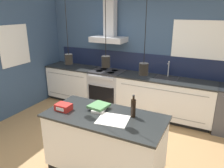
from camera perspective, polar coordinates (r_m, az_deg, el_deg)
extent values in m
plane|color=#A87F51|center=(3.94, -3.49, -16.80)|extent=(16.00, 16.00, 0.00)
cube|color=#354C6B|center=(5.15, 7.63, 7.59)|extent=(5.60, 0.06, 2.60)
cube|color=#141C38|center=(5.15, 7.40, 5.61)|extent=(4.42, 0.02, 0.43)
cube|color=white|center=(4.80, 22.01, 9.46)|extent=(1.12, 0.01, 0.96)
cube|color=black|center=(4.81, 22.02, 9.47)|extent=(1.04, 0.01, 0.88)
cube|color=#B5B5BA|center=(5.14, -0.91, 11.57)|extent=(0.80, 0.46, 0.12)
cube|color=#B5B5BA|center=(5.18, -0.46, 17.30)|extent=(0.26, 0.20, 0.90)
cylinder|color=black|center=(3.04, -11.87, 15.88)|extent=(0.01, 0.01, 0.89)
cylinder|color=black|center=(3.10, -11.23, 6.40)|extent=(0.11, 0.11, 0.14)
sphere|color=#F9D18C|center=(3.10, -11.23, 6.40)|extent=(0.06, 0.06, 0.06)
cylinder|color=black|center=(2.68, -1.71, 16.27)|extent=(0.01, 0.01, 0.85)
cylinder|color=black|center=(2.74, -1.61, 5.87)|extent=(0.11, 0.11, 0.14)
sphere|color=#F9D18C|center=(2.74, -1.61, 5.87)|extent=(0.06, 0.06, 0.06)
cylinder|color=black|center=(2.48, 8.82, 15.43)|extent=(0.01, 0.01, 0.89)
cylinder|color=black|center=(2.56, 8.25, 3.89)|extent=(0.11, 0.11, 0.14)
sphere|color=#F9D18C|center=(2.56, 8.25, 3.89)|extent=(0.06, 0.06, 0.06)
cube|color=#354C6B|center=(5.42, -22.84, 6.85)|extent=(0.06, 3.80, 2.60)
cube|color=white|center=(5.25, -24.10, 9.13)|extent=(0.01, 0.76, 0.88)
cube|color=black|center=(5.26, -24.16, 9.13)|extent=(0.01, 0.68, 0.80)
cube|color=black|center=(6.03, -9.66, -3.28)|extent=(1.22, 0.56, 0.09)
cube|color=white|center=(5.86, -10.07, 0.61)|extent=(1.25, 0.62, 0.79)
cube|color=gray|center=(5.54, -12.14, 2.39)|extent=(1.10, 0.01, 0.01)
cube|color=gray|center=(5.72, -11.76, -2.90)|extent=(1.10, 0.01, 0.01)
cube|color=#232626|center=(5.75, -10.30, 4.49)|extent=(1.28, 0.64, 0.03)
cube|color=black|center=(5.10, 13.20, -7.85)|extent=(1.97, 0.56, 0.09)
cube|color=white|center=(4.89, 13.49, -3.39)|extent=(2.03, 0.62, 0.79)
cube|color=gray|center=(4.50, 12.81, -1.52)|extent=(1.78, 0.01, 0.01)
cube|color=gray|center=(4.72, 12.33, -7.79)|extent=(1.78, 0.01, 0.01)
cube|color=#232626|center=(4.75, 13.87, 1.19)|extent=(2.05, 0.64, 0.03)
cube|color=#262628|center=(4.80, 14.02, 1.48)|extent=(0.48, 0.34, 0.01)
cylinder|color=#B5B5BA|center=(4.87, 14.52, 3.77)|extent=(0.02, 0.02, 0.33)
sphere|color=#B5B5BA|center=(4.83, 14.68, 5.65)|extent=(0.03, 0.03, 0.03)
cylinder|color=#B5B5BA|center=(4.78, 14.51, 5.28)|extent=(0.02, 0.12, 0.02)
cube|color=#B5B5BA|center=(5.36, -1.24, -1.42)|extent=(0.77, 0.62, 0.87)
cube|color=black|center=(5.11, -2.90, -2.89)|extent=(0.66, 0.02, 0.44)
cylinder|color=#B5B5BA|center=(5.01, -3.06, -0.53)|extent=(0.58, 0.02, 0.02)
cube|color=#B5B5BA|center=(4.97, -3.00, 1.60)|extent=(0.66, 0.02, 0.07)
cube|color=#2D2D30|center=(5.22, -1.27, 3.27)|extent=(0.77, 0.60, 0.04)
cylinder|color=black|center=(5.38, -2.19, 3.93)|extent=(0.17, 0.17, 0.00)
cylinder|color=black|center=(5.24, 0.77, 3.55)|extent=(0.17, 0.17, 0.00)
cylinder|color=black|center=(5.19, -3.34, 3.38)|extent=(0.17, 0.17, 0.00)
cylinder|color=black|center=(5.05, -0.30, 2.96)|extent=(0.17, 0.17, 0.00)
cube|color=black|center=(3.53, -1.80, -20.79)|extent=(1.57, 0.74, 0.09)
cube|color=white|center=(3.26, -1.88, -14.84)|extent=(1.64, 0.77, 0.79)
cube|color=#232626|center=(3.05, -1.96, -8.43)|extent=(1.69, 0.82, 0.03)
cylinder|color=black|center=(2.97, 5.57, -6.33)|extent=(0.07, 0.07, 0.25)
cylinder|color=black|center=(2.91, 5.66, -3.61)|extent=(0.03, 0.03, 0.06)
cylinder|color=#262628|center=(2.90, 5.69, -3.02)|extent=(0.03, 0.03, 0.01)
cube|color=silver|center=(3.20, -3.24, -6.44)|extent=(0.23, 0.31, 0.04)
cube|color=#4C7F4C|center=(3.21, -3.45, -5.69)|extent=(0.28, 0.30, 0.04)
cube|color=red|center=(3.25, -12.54, -5.90)|extent=(0.22, 0.16, 0.09)
cube|color=white|center=(3.19, -13.48, -6.45)|extent=(0.13, 0.01, 0.05)
cube|color=silver|center=(2.93, 0.25, -9.32)|extent=(0.45, 0.40, 0.01)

